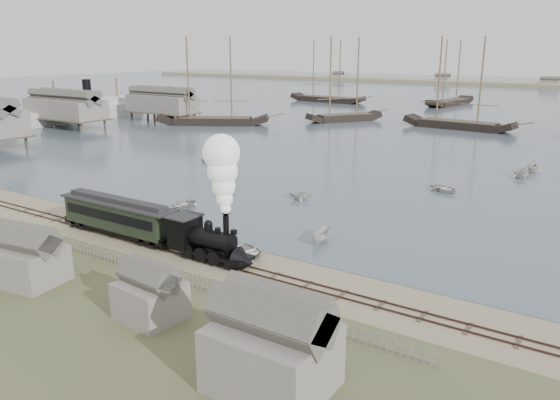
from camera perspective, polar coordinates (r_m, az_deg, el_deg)
The scene contains 25 objects.
ground at distance 47.28m, azimuth -4.40°, elevation -5.88°, with size 600.00×600.00×0.00m, color tan.
harbor_water at distance 207.20m, azimuth 26.01°, elevation 9.24°, with size 600.00×336.00×0.06m, color #42515E.
rail_track at distance 45.82m, azimuth -5.94°, elevation -6.58°, with size 120.00×1.80×0.16m.
picket_fence_west at distance 46.83m, azimuth -16.08°, elevation -6.69°, with size 19.00×0.10×1.20m, color slate, non-canonical shape.
picket_fence_east at distance 35.36m, azimuth 4.55°, elevation -13.68°, with size 15.00×0.10×1.20m, color slate, non-canonical shape.
shed_left at distance 46.31m, azimuth -24.61°, elevation -7.80°, with size 5.00×4.00×4.10m, color slate, non-canonical shape.
shed_mid at distance 37.98m, azimuth -13.26°, elevation -11.89°, with size 4.00×3.50×3.60m, color slate, non-canonical shape.
shed_right at distance 30.40m, azimuth -0.85°, elevation -18.99°, with size 6.00×5.00×5.10m, color slate, non-canonical shape.
western_wharf at distance 128.00m, azimuth -20.92°, elevation 8.63°, with size 36.00×56.00×8.00m, color slate, non-canonical shape.
locomotive at distance 44.52m, azimuth -6.53°, elevation -0.81°, with size 8.33×3.11×10.38m.
passenger_coach at distance 53.67m, azimuth -16.57°, elevation -1.52°, with size 13.50×2.60×3.28m.
beached_dinghy at distance 47.26m, azimuth -3.23°, elevation -5.37°, with size 3.71×2.65×0.77m, color beige.
steamship at distance 146.87m, azimuth -19.44°, elevation 9.90°, with size 44.98×7.50×9.84m, color beige, non-canonical shape.
rowboat_0 at distance 61.78m, azimuth -10.28°, elevation -0.46°, with size 3.85×2.75×0.80m, color beige.
rowboat_1 at distance 64.15m, azimuth 2.14°, elevation 0.67°, with size 2.72×2.35×1.43m, color beige.
rowboat_2 at distance 50.32m, azimuth 4.38°, elevation -3.70°, with size 3.25×1.22×1.25m, color beige.
rowboat_3 at distance 70.79m, azimuth 16.78°, elevation 1.16°, with size 3.81×2.72×0.79m, color beige.
rowboat_6 at distance 86.42m, azimuth -7.39°, elevation 4.20°, with size 3.48×2.49×0.72m, color beige.
rowboat_7 at distance 86.46m, azimuth 24.90°, elevation 3.24°, with size 3.37×2.91×1.78m, color beige.
rowboat_8 at distance 81.79m, azimuth 23.81°, elevation 2.64°, with size 2.93×2.53×1.54m, color beige.
schooner_0 at distance 128.84m, azimuth -7.16°, elevation 12.24°, with size 25.84×5.96×20.00m, color black, non-canonical shape.
schooner_1 at distance 134.95m, azimuth 6.86°, elevation 12.39°, with size 19.33×4.46×20.00m, color black, non-canonical shape.
schooner_2 at distance 127.37m, azimuth 18.45°, elevation 11.55°, with size 24.39×5.63×20.00m, color black, non-canonical shape.
schooner_6 at distance 184.80m, azimuth 5.01°, elevation 13.27°, with size 26.75×6.17×20.00m, color black, non-canonical shape.
schooner_7 at distance 181.23m, azimuth 17.57°, elevation 12.58°, with size 23.89×5.51×20.00m, color black, non-canonical shape.
Camera 1 is at (27.10, -34.70, 17.24)m, focal length 35.00 mm.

